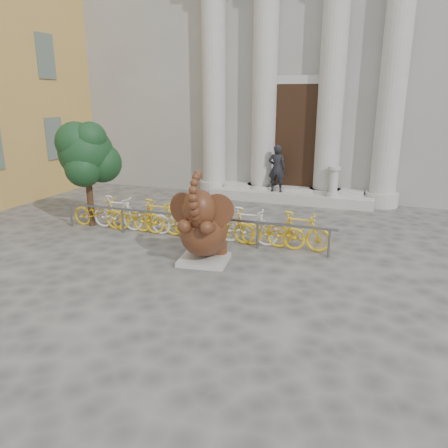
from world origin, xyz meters
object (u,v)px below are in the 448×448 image
(elephant_statue, at_px, (203,230))
(pedestrian, at_px, (277,168))
(tree, at_px, (87,154))
(bike_rack, at_px, (190,220))

(elephant_statue, relative_size, pedestrian, 1.28)
(tree, relative_size, pedestrian, 1.78)
(elephant_statue, bearing_deg, tree, 151.01)
(elephant_statue, bearing_deg, pedestrian, 81.22)
(pedestrian, bearing_deg, bike_rack, 74.12)
(elephant_statue, xyz_separation_m, pedestrian, (0.11, 6.77, 0.42))
(tree, height_order, pedestrian, tree)
(elephant_statue, height_order, pedestrian, elephant_statue)
(elephant_statue, height_order, tree, tree)
(elephant_statue, distance_m, tree, 4.85)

